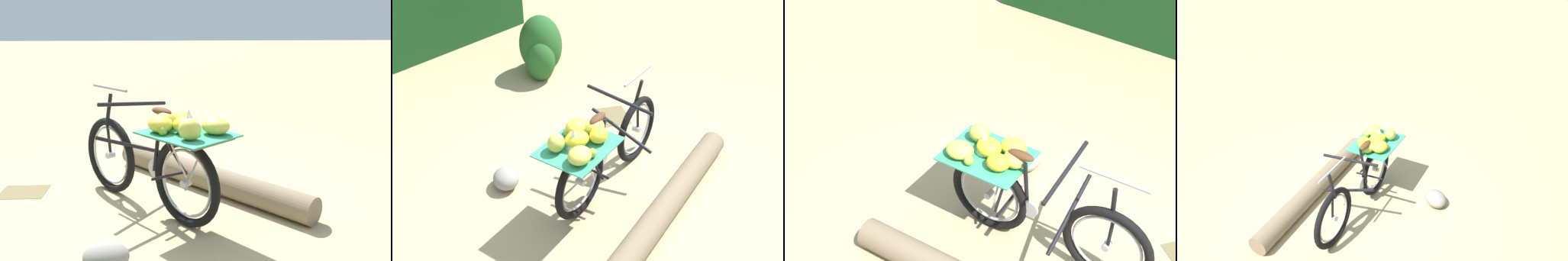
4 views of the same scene
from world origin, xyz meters
The scene contains 3 objects.
ground_plane centered at (0.00, 0.00, 0.00)m, with size 60.00×60.00×0.00m, color tan.
bicycle centered at (-0.17, 0.05, 0.53)m, with size 1.41×1.53×1.03m.
path_stone centered at (0.15, 0.95, 0.10)m, with size 0.31×0.26×0.20m, color gray.
Camera 3 is at (-1.37, -2.90, 3.50)m, focal length 49.77 mm.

